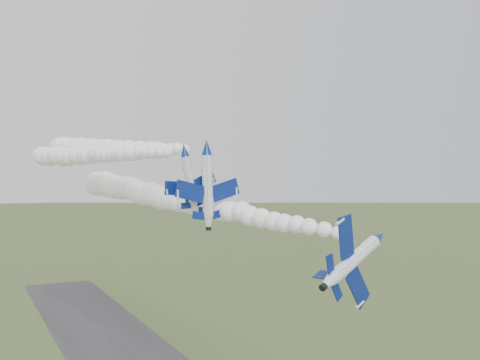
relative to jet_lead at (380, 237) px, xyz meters
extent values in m
cylinder|color=white|center=(-0.08, 0.09, -0.02)|extent=(4.64, 9.15, 2.08)
cone|color=navy|center=(1.60, -5.29, -0.02)|extent=(2.68, 2.85, 2.08)
cone|color=white|center=(-1.69, 5.27, -0.02)|extent=(2.55, 2.45, 2.08)
cylinder|color=black|center=(-2.01, 6.29, -0.02)|extent=(1.19, 0.92, 1.05)
ellipsoid|color=black|center=(1.13, -1.94, 0.20)|extent=(2.23, 3.34, 1.38)
cube|color=navy|center=(-1.61, 0.51, 2.88)|extent=(2.64, 3.02, 4.59)
cube|color=navy|center=(0.67, 1.22, -3.04)|extent=(2.64, 3.02, 4.59)
cube|color=navy|center=(-2.01, 4.17, 1.56)|extent=(1.20, 1.38, 2.01)
cube|color=navy|center=(-0.80, 4.55, -1.60)|extent=(1.20, 1.38, 2.01)
cube|color=navy|center=(-0.11, 4.50, 0.50)|extent=(2.62, 2.28, 0.99)
cylinder|color=white|center=(-14.52, 28.34, 11.72)|extent=(3.15, 7.78, 1.61)
cone|color=navy|center=(-13.52, 23.65, 11.72)|extent=(1.98, 2.28, 1.61)
cone|color=white|center=(-15.48, 32.86, 11.72)|extent=(1.91, 1.93, 1.61)
cylinder|color=black|center=(-15.67, 33.75, 11.72)|extent=(0.91, 0.70, 0.81)
ellipsoid|color=black|center=(-14.21, 26.41, 12.22)|extent=(1.59, 2.77, 1.07)
cube|color=navy|center=(-17.24, 28.51, 11.04)|extent=(4.47, 2.98, 0.97)
cube|color=navy|center=(-12.04, 29.61, 12.14)|extent=(4.47, 2.98, 0.97)
cube|color=navy|center=(-16.70, 31.77, 11.43)|extent=(1.96, 1.35, 0.46)
cube|color=navy|center=(-13.92, 32.36, 12.02)|extent=(1.96, 1.35, 0.46)
cube|color=navy|center=(-15.50, 31.80, 12.88)|extent=(0.80, 1.52, 1.97)
cylinder|color=white|center=(-11.05, 27.51, 12.23)|extent=(3.44, 9.64, 1.74)
cone|color=navy|center=(-9.96, 21.63, 12.23)|extent=(2.16, 2.76, 1.74)
cone|color=white|center=(-12.10, 33.17, 12.23)|extent=(2.08, 2.32, 1.74)
cylinder|color=black|center=(-12.31, 34.28, 12.23)|extent=(0.99, 0.83, 0.88)
ellipsoid|color=black|center=(-10.62, 25.11, 12.87)|extent=(1.73, 3.41, 1.16)
cube|color=navy|center=(-14.54, 27.78, 11.97)|extent=(5.60, 3.61, 0.30)
cube|color=navy|center=(-7.88, 29.02, 12.16)|extent=(5.60, 3.61, 0.30)
cube|color=navy|center=(-13.69, 31.84, 12.18)|extent=(2.45, 1.63, 0.17)
cube|color=navy|center=(-10.14, 32.50, 12.28)|extent=(2.45, 1.63, 0.17)
cube|color=navy|center=(-11.91, 31.90, 13.70)|extent=(0.53, 1.81, 2.49)
camera|label=1|loc=(-45.10, -50.25, 6.74)|focal=40.00mm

